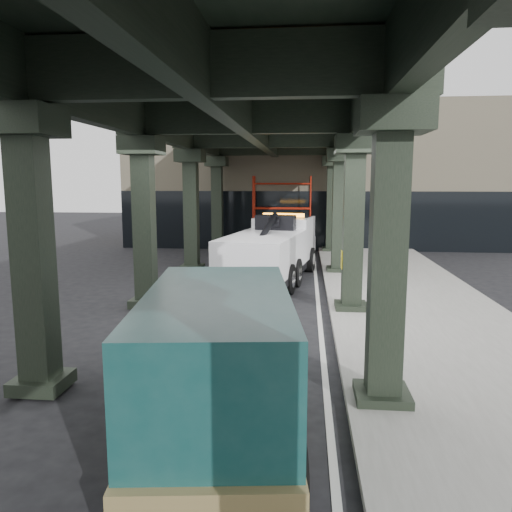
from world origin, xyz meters
The scene contains 8 objects.
ground centered at (0.00, 0.00, 0.00)m, with size 90.00×90.00×0.00m, color black.
sidewalk centered at (4.50, 2.00, 0.07)m, with size 5.00×40.00×0.15m, color gray.
lane_stripe centered at (1.70, 2.00, 0.01)m, with size 0.12×38.00×0.01m, color silver.
viaduct centered at (-0.40, 2.00, 5.46)m, with size 7.40×32.00×6.40m.
building centered at (2.00, 20.00, 4.00)m, with size 22.00×10.00×8.00m, color #C6B793.
scaffolding centered at (0.00, 14.64, 2.11)m, with size 3.08×0.88×4.00m.
tow_truck centered at (0.08, 6.52, 1.26)m, with size 3.39×8.09×2.58m.
towed_van centered at (0.03, -5.07, 1.19)m, with size 2.75×5.67×2.22m.
Camera 1 is at (1.29, -12.09, 3.77)m, focal length 35.00 mm.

